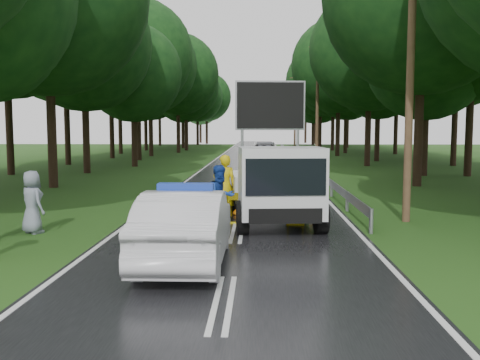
{
  "coord_description": "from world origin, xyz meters",
  "views": [
    {
      "loc": [
        0.59,
        -14.66,
        2.92
      ],
      "look_at": [
        0.01,
        1.86,
        1.3
      ],
      "focal_mm": 40.0,
      "sensor_mm": 36.0,
      "label": 1
    }
  ],
  "objects_px": {
    "work_truck": "(275,185)",
    "police_sedan": "(186,227)",
    "queue_car_first": "(292,163)",
    "officer": "(225,186)",
    "barrier": "(266,201)",
    "queue_car_second": "(273,159)",
    "queue_car_fourth": "(265,150)",
    "civilian": "(221,197)",
    "queue_car_third": "(264,153)"
  },
  "relations": [
    {
      "from": "civilian",
      "to": "queue_car_third",
      "type": "height_order",
      "value": "civilian"
    },
    {
      "from": "work_truck",
      "to": "queue_car_first",
      "type": "relative_size",
      "value": 1.22
    },
    {
      "from": "officer",
      "to": "queue_car_third",
      "type": "xyz_separation_m",
      "value": [
        1.55,
        27.85,
        -0.24
      ]
    },
    {
      "from": "police_sedan",
      "to": "queue_car_second",
      "type": "xyz_separation_m",
      "value": [
        2.63,
        27.98,
        -0.14
      ]
    },
    {
      "from": "queue_car_third",
      "to": "barrier",
      "type": "bearing_deg",
      "value": -87.01
    },
    {
      "from": "police_sedan",
      "to": "barrier",
      "type": "distance_m",
      "value": 4.94
    },
    {
      "from": "civilian",
      "to": "police_sedan",
      "type": "bearing_deg",
      "value": -136.06
    },
    {
      "from": "work_truck",
      "to": "police_sedan",
      "type": "bearing_deg",
      "value": -118.59
    },
    {
      "from": "officer",
      "to": "work_truck",
      "type": "bearing_deg",
      "value": 134.49
    },
    {
      "from": "officer",
      "to": "queue_car_third",
      "type": "relative_size",
      "value": 0.36
    },
    {
      "from": "officer",
      "to": "queue_car_second",
      "type": "height_order",
      "value": "officer"
    },
    {
      "from": "civilian",
      "to": "work_truck",
      "type": "bearing_deg",
      "value": -10.33
    },
    {
      "from": "police_sedan",
      "to": "barrier",
      "type": "height_order",
      "value": "police_sedan"
    },
    {
      "from": "police_sedan",
      "to": "civilian",
      "type": "xyz_separation_m",
      "value": [
        0.48,
        3.9,
        0.13
      ]
    },
    {
      "from": "barrier",
      "to": "queue_car_fourth",
      "type": "xyz_separation_m",
      "value": [
        0.42,
        35.36,
        0.03
      ]
    },
    {
      "from": "police_sedan",
      "to": "queue_car_first",
      "type": "bearing_deg",
      "value": -99.79
    },
    {
      "from": "work_truck",
      "to": "queue_car_fourth",
      "type": "distance_m",
      "value": 35.21
    },
    {
      "from": "queue_car_third",
      "to": "queue_car_fourth",
      "type": "bearing_deg",
      "value": 91.55
    },
    {
      "from": "police_sedan",
      "to": "queue_car_third",
      "type": "bearing_deg",
      "value": -93.56
    },
    {
      "from": "work_truck",
      "to": "queue_car_third",
      "type": "distance_m",
      "value": 29.21
    },
    {
      "from": "work_truck",
      "to": "queue_car_fourth",
      "type": "height_order",
      "value": "work_truck"
    },
    {
      "from": "police_sedan",
      "to": "queue_car_fourth",
      "type": "distance_m",
      "value": 40.04
    },
    {
      "from": "barrier",
      "to": "queue_car_first",
      "type": "relative_size",
      "value": 0.5
    },
    {
      "from": "work_truck",
      "to": "officer",
      "type": "height_order",
      "value": "work_truck"
    },
    {
      "from": "queue_car_third",
      "to": "civilian",
      "type": "bearing_deg",
      "value": -89.45
    },
    {
      "from": "civilian",
      "to": "queue_car_third",
      "type": "relative_size",
      "value": 0.33
    },
    {
      "from": "queue_car_second",
      "to": "police_sedan",
      "type": "bearing_deg",
      "value": -90.37
    },
    {
      "from": "queue_car_second",
      "to": "queue_car_third",
      "type": "relative_size",
      "value": 0.8
    },
    {
      "from": "barrier",
      "to": "queue_car_third",
      "type": "bearing_deg",
      "value": 95.72
    },
    {
      "from": "barrier",
      "to": "queue_car_first",
      "type": "xyz_separation_m",
      "value": [
        1.8,
        16.5,
        0.07
      ]
    },
    {
      "from": "police_sedan",
      "to": "officer",
      "type": "relative_size",
      "value": 2.35
    },
    {
      "from": "police_sedan",
      "to": "queue_car_first",
      "type": "distance_m",
      "value": 21.41
    },
    {
      "from": "police_sedan",
      "to": "queue_car_third",
      "type": "relative_size",
      "value": 0.85
    },
    {
      "from": "queue_car_second",
      "to": "queue_car_third",
      "type": "xyz_separation_m",
      "value": [
        -0.64,
        6.0,
        0.13
      ]
    },
    {
      "from": "work_truck",
      "to": "queue_car_first",
      "type": "xyz_separation_m",
      "value": [
        1.51,
        16.34,
        -0.39
      ]
    },
    {
      "from": "queue_car_second",
      "to": "queue_car_fourth",
      "type": "relative_size",
      "value": 0.99
    },
    {
      "from": "barrier",
      "to": "queue_car_second",
      "type": "xyz_separation_m",
      "value": [
        0.87,
        23.36,
        -0.07
      ]
    },
    {
      "from": "police_sedan",
      "to": "queue_car_third",
      "type": "xyz_separation_m",
      "value": [
        1.99,
        33.98,
        -0.01
      ]
    },
    {
      "from": "officer",
      "to": "queue_car_second",
      "type": "distance_m",
      "value": 21.96
    },
    {
      "from": "queue_car_first",
      "to": "queue_car_fourth",
      "type": "bearing_deg",
      "value": 94.39
    },
    {
      "from": "civilian",
      "to": "queue_car_first",
      "type": "relative_size",
      "value": 0.4
    },
    {
      "from": "police_sedan",
      "to": "queue_car_second",
      "type": "relative_size",
      "value": 1.06
    },
    {
      "from": "queue_car_first",
      "to": "queue_car_third",
      "type": "xyz_separation_m",
      "value": [
        -1.58,
        12.87,
        -0.01
      ]
    },
    {
      "from": "queue_car_fourth",
      "to": "queue_car_second",
      "type": "bearing_deg",
      "value": -82.15
    },
    {
      "from": "queue_car_third",
      "to": "police_sedan",
      "type": "bearing_deg",
      "value": -89.92
    },
    {
      "from": "queue_car_first",
      "to": "officer",
      "type": "bearing_deg",
      "value": -101.57
    },
    {
      "from": "police_sedan",
      "to": "work_truck",
      "type": "xyz_separation_m",
      "value": [
        2.05,
        4.77,
        0.39
      ]
    },
    {
      "from": "civilian",
      "to": "queue_car_second",
      "type": "height_order",
      "value": "civilian"
    },
    {
      "from": "civilian",
      "to": "officer",
      "type": "bearing_deg",
      "value": 51.8
    },
    {
      "from": "officer",
      "to": "queue_car_second",
      "type": "bearing_deg",
      "value": -101.05
    }
  ]
}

